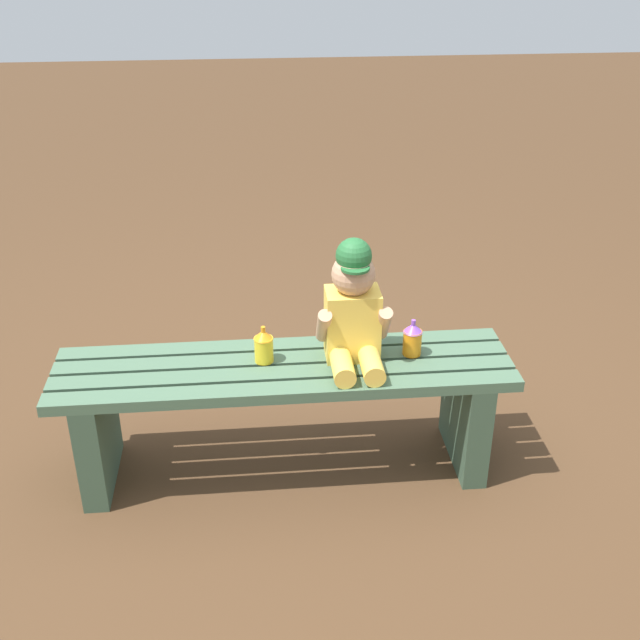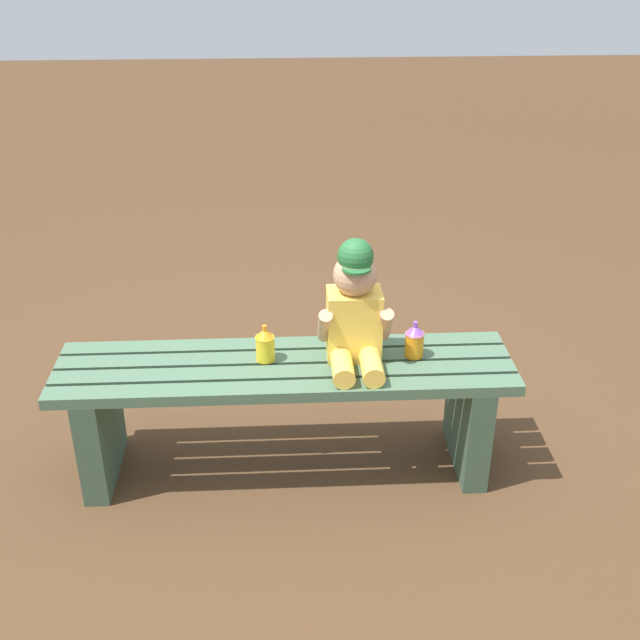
% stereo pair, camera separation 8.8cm
% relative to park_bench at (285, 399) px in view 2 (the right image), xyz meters
% --- Properties ---
extents(ground_plane, '(16.00, 16.00, 0.00)m').
position_rel_park_bench_xyz_m(ground_plane, '(0.00, 0.00, -0.27)').
color(ground_plane, '#4C331E').
extents(park_bench, '(1.46, 0.35, 0.41)m').
position_rel_park_bench_xyz_m(park_bench, '(0.00, 0.00, 0.00)').
color(park_bench, '#47664C').
rests_on(park_bench, ground_plane).
extents(child_figure, '(0.23, 0.27, 0.40)m').
position_rel_park_bench_xyz_m(child_figure, '(0.22, 0.02, 0.31)').
color(child_figure, '#F2C64C').
rests_on(child_figure, park_bench).
extents(sippy_cup_left, '(0.06, 0.06, 0.12)m').
position_rel_park_bench_xyz_m(sippy_cup_left, '(-0.06, 0.03, 0.19)').
color(sippy_cup_left, yellow).
rests_on(sippy_cup_left, park_bench).
extents(sippy_cup_right, '(0.06, 0.06, 0.12)m').
position_rel_park_bench_xyz_m(sippy_cup_right, '(0.42, 0.03, 0.19)').
color(sippy_cup_right, orange).
rests_on(sippy_cup_right, park_bench).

